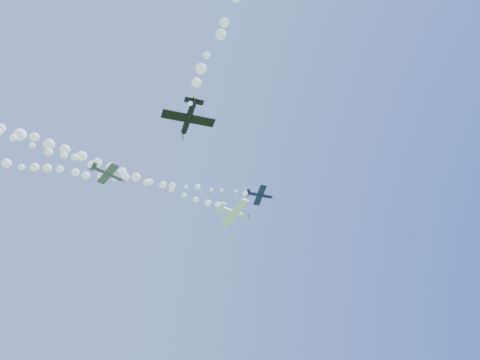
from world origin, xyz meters
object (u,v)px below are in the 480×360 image
object	(u,v)px
plane_navy	(260,195)
plane_grey	(108,173)
plane_black	(189,118)
plane_white	(234,213)

from	to	relation	value
plane_navy	plane_grey	world-z (taller)	plane_navy
plane_grey	plane_navy	bearing A→B (deg)	-0.33
plane_grey	plane_black	xyz separation A→B (m)	(9.06, -20.04, -4.14)
plane_navy	plane_black	world-z (taller)	plane_navy
plane_white	plane_black	size ratio (longest dim) A/B	1.25
plane_grey	plane_black	bearing A→B (deg)	-83.91
plane_black	plane_white	bearing A→B (deg)	-28.53
plane_white	plane_navy	xyz separation A→B (m)	(5.43, -1.06, 5.13)
plane_white	plane_black	distance (m)	36.18
plane_navy	plane_black	bearing A→B (deg)	-118.58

